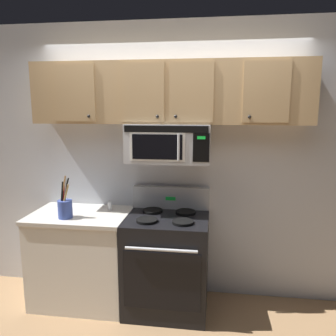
# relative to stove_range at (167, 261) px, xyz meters

# --- Properties ---
(ground_plane) EXTENTS (8.00, 8.00, 0.00)m
(ground_plane) POSITION_rel_stove_range_xyz_m (0.00, -0.42, -0.47)
(ground_plane) COLOR #93704C
(back_wall) EXTENTS (5.20, 0.10, 2.70)m
(back_wall) POSITION_rel_stove_range_xyz_m (0.00, 0.37, 0.88)
(back_wall) COLOR silver
(back_wall) RESTS_ON ground_plane
(stove_range) EXTENTS (0.76, 0.69, 1.12)m
(stove_range) POSITION_rel_stove_range_xyz_m (0.00, 0.00, 0.00)
(stove_range) COLOR black
(stove_range) RESTS_ON ground_plane
(over_range_microwave) EXTENTS (0.76, 0.43, 0.35)m
(over_range_microwave) POSITION_rel_stove_range_xyz_m (-0.00, 0.12, 1.11)
(over_range_microwave) COLOR #B7BABF
(upper_cabinets) EXTENTS (2.50, 0.36, 0.55)m
(upper_cabinets) POSITION_rel_stove_range_xyz_m (-0.00, 0.15, 1.56)
(upper_cabinets) COLOR tan
(counter_segment) EXTENTS (0.93, 0.65, 0.90)m
(counter_segment) POSITION_rel_stove_range_xyz_m (-0.84, 0.01, -0.02)
(counter_segment) COLOR white
(counter_segment) RESTS_ON ground_plane
(utensil_crock_blue) EXTENTS (0.13, 0.13, 0.40)m
(utensil_crock_blue) POSITION_rel_stove_range_xyz_m (-0.92, -0.14, 0.53)
(utensil_crock_blue) COLOR #384C9E
(utensil_crock_blue) RESTS_ON counter_segment
(salt_shaker) EXTENTS (0.04, 0.04, 0.09)m
(salt_shaker) POSITION_rel_stove_range_xyz_m (-0.59, 0.14, 0.48)
(salt_shaker) COLOR white
(salt_shaker) RESTS_ON counter_segment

